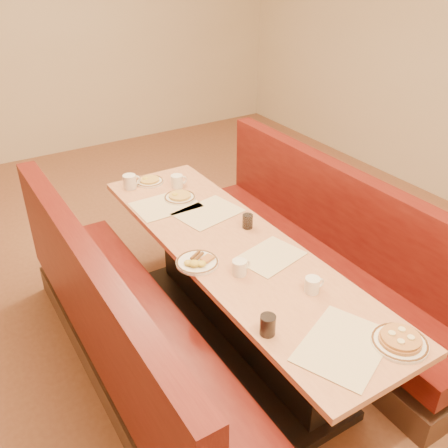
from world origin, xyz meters
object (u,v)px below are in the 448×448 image
booth_left (127,339)px  booth_right (320,263)px  coffee_mug_b (240,267)px  soda_tumbler_near (268,325)px  soda_tumbler_mid (248,221)px  coffee_mug_a (313,285)px  diner_table (234,296)px  pancake_plate (400,341)px  eggs_plate (197,262)px  coffee_mug_c (177,181)px  coffee_mug_d (130,181)px

booth_left → booth_right: 1.46m
coffee_mug_b → soda_tumbler_near: (-0.15, -0.47, 0.01)m
soda_tumbler_mid → coffee_mug_a: bearing=-96.5°
coffee_mug_a → coffee_mug_b: 0.41m
diner_table → booth_left: (-0.73, 0.00, -0.01)m
coffee_mug_b → soda_tumbler_mid: bearing=46.2°
diner_table → pancake_plate: size_ratio=9.62×
booth_right → coffee_mug_b: (-0.86, -0.25, 0.43)m
eggs_plate → coffee_mug_b: 0.26m
booth_right → coffee_mug_b: 0.99m
diner_table → soda_tumbler_mid: (0.20, 0.15, 0.42)m
soda_tumbler_near → pancake_plate: bearing=-38.6°
booth_left → coffee_mug_c: (0.82, 0.92, 0.44)m
coffee_mug_a → coffee_mug_c: size_ratio=0.90×
booth_left → soda_tumbler_mid: booth_left is taller
pancake_plate → coffee_mug_a: (-0.08, 0.52, 0.02)m
booth_left → pancake_plate: size_ratio=9.62×
coffee_mug_c → pancake_plate: bearing=-79.8°
eggs_plate → soda_tumbler_mid: 0.52m
coffee_mug_c → coffee_mug_d: coffee_mug_d is taller
booth_right → eggs_plate: (-1.01, -0.04, 0.40)m
pancake_plate → eggs_plate: 1.16m
coffee_mug_d → soda_tumbler_mid: (0.41, -0.94, -0.01)m
booth_right → pancake_plate: (-0.54, -1.10, 0.41)m
booth_left → soda_tumbler_near: 0.96m
pancake_plate → coffee_mug_c: bearing=93.1°
diner_table → soda_tumbler_near: bearing=-111.2°
pancake_plate → coffee_mug_b: bearing=110.8°
booth_left → pancake_plate: bearing=-49.8°
booth_right → soda_tumbler_near: 1.32m
diner_table → booth_right: bearing=0.0°
eggs_plate → coffee_mug_b: size_ratio=2.13×
booth_left → coffee_mug_c: size_ratio=19.88×
coffee_mug_a → soda_tumbler_mid: soda_tumbler_mid is taller
coffee_mug_a → soda_tumbler_near: 0.42m
booth_left → soda_tumbler_mid: size_ratio=26.74×
booth_left → soda_tumbler_mid: bearing=9.1°
booth_right → eggs_plate: booth_right is taller
eggs_plate → coffee_mug_a: bearing=-54.0°
pancake_plate → coffee_mug_b: (-0.32, 0.85, 0.03)m
eggs_plate → coffee_mug_c: bearing=69.1°
eggs_plate → coffee_mug_d: 1.14m
pancake_plate → coffee_mug_d: bearing=100.7°
coffee_mug_c → soda_tumbler_mid: coffee_mug_c is taller
pancake_plate → coffee_mug_b: 0.91m
eggs_plate → soda_tumbler_mid: size_ratio=2.64×
pancake_plate → coffee_mug_d: (-0.41, 2.19, 0.03)m
coffee_mug_b → coffee_mug_c: (0.21, 1.17, 0.00)m
eggs_plate → soda_tumbler_near: (0.00, -0.68, 0.04)m
booth_left → coffee_mug_b: 0.79m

